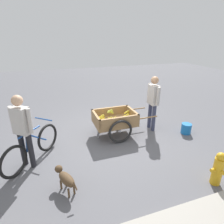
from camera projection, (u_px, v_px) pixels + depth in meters
name	position (u px, v px, depth m)	size (l,w,h in m)	color
ground_plane	(110.00, 139.00, 5.05)	(24.00, 24.00, 0.00)	#56565B
fruit_cart	(115.00, 121.00, 5.12)	(1.66, 0.94, 0.72)	#937047
vendor_person	(153.00, 99.00, 5.28)	(0.21, 0.57, 1.57)	#333851
bicycle	(32.00, 147.00, 4.05)	(1.11, 1.31, 0.85)	black
cyclist_person	(22.00, 126.00, 3.70)	(0.42, 0.40, 1.57)	black
dog	(65.00, 178.00, 3.30)	(0.35, 0.63, 0.40)	#4C3823
fire_hydrant	(218.00, 169.00, 3.43)	(0.25, 0.25, 0.67)	gold
plastic_bucket	(186.00, 129.00, 5.32)	(0.27, 0.27, 0.29)	#1966B2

